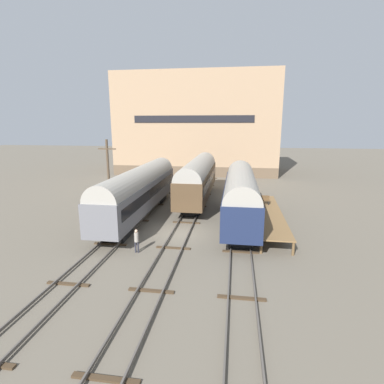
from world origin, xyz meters
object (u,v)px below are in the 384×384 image
train_car_grey (140,189)px  utility_pole (109,177)px  train_car_navy (241,193)px  train_car_brown (198,177)px  bench (262,200)px  person_worker (136,239)px

train_car_grey → utility_pole: 3.36m
train_car_navy → utility_pole: size_ratio=2.02×
train_car_brown → bench: 8.74m
person_worker → train_car_brown: bearing=81.0°
bench → utility_pole: size_ratio=0.18×
train_car_grey → train_car_navy: (9.97, -0.80, 0.02)m
person_worker → utility_pole: (-5.66, 8.56, 2.94)m
train_car_grey → train_car_brown: bearing=54.3°
bench → utility_pole: 15.78m
train_car_grey → bench: size_ratio=13.35×
utility_pole → train_car_grey: bearing=2.5°
bench → train_car_brown: bearing=147.3°
train_car_navy → person_worker: 11.01m
train_car_grey → utility_pole: size_ratio=2.43×
train_car_grey → train_car_brown: size_ratio=1.10×
utility_pole → bench: bearing=8.9°
person_worker → utility_pole: bearing=123.5°
train_car_navy → bench: 4.02m
train_car_brown → person_worker: (-2.47, -15.63, -1.87)m
train_car_grey → train_car_brown: 8.54m
train_car_grey → train_car_navy: size_ratio=1.20×
bench → utility_pole: utility_pole is taller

